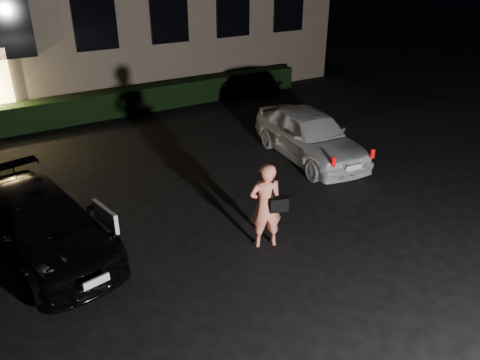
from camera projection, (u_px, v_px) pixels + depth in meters
ground at (303, 281)px, 8.03m from camera, size 80.00×80.00×0.00m
hedge at (109, 104)px, 15.86m from camera, size 15.00×0.70×0.85m
sedan at (43, 224)px, 8.57m from camera, size 2.35×4.29×1.18m
hatch at (310, 135)px, 12.51m from camera, size 2.05×4.11×1.35m
man at (266, 206)px, 8.65m from camera, size 0.72×0.59×1.71m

